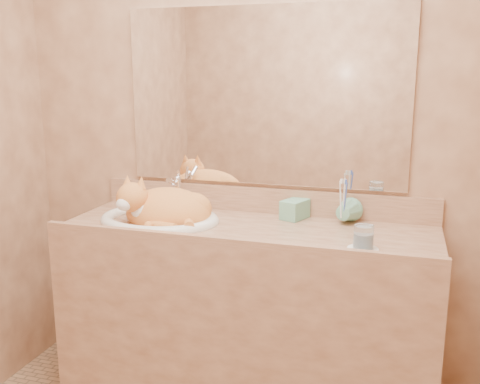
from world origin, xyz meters
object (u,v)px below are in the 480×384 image
(cat, at_px, (163,207))
(toothbrush_cup, at_px, (342,215))
(vanity_counter, at_px, (247,319))
(soap_dispenser, at_px, (287,200))
(water_glass, at_px, (363,237))
(sink_basin, at_px, (159,203))

(cat, height_order, toothbrush_cup, cat)
(vanity_counter, relative_size, soap_dispenser, 8.24)
(vanity_counter, height_order, water_glass, water_glass)
(cat, bearing_deg, water_glass, -6.59)
(vanity_counter, distance_m, water_glass, 0.71)
(sink_basin, relative_size, soap_dispenser, 2.72)
(vanity_counter, xyz_separation_m, water_glass, (0.50, -0.17, 0.48))
(vanity_counter, distance_m, cat, 0.62)
(vanity_counter, xyz_separation_m, toothbrush_cup, (0.39, 0.14, 0.47))
(toothbrush_cup, bearing_deg, vanity_counter, -159.76)
(sink_basin, bearing_deg, toothbrush_cup, 1.31)
(cat, xyz_separation_m, soap_dispenser, (0.53, 0.15, 0.03))
(cat, xyz_separation_m, water_glass, (0.89, -0.16, -0.01))
(toothbrush_cup, distance_m, water_glass, 0.33)
(soap_dispenser, relative_size, toothbrush_cup, 1.80)
(toothbrush_cup, bearing_deg, sink_basin, -168.32)
(sink_basin, xyz_separation_m, cat, (0.01, 0.01, -0.02))
(vanity_counter, relative_size, toothbrush_cup, 14.86)
(cat, relative_size, water_glass, 4.60)
(vanity_counter, bearing_deg, water_glass, -18.99)
(soap_dispenser, distance_m, water_glass, 0.47)
(toothbrush_cup, xyz_separation_m, water_glass, (0.11, -0.31, 0.00))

